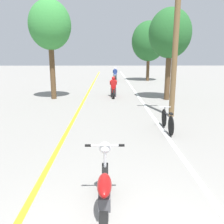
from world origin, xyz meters
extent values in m
cube|color=yellow|center=(-1.70, 13.08, 0.00)|extent=(0.14, 48.00, 0.01)
cube|color=white|center=(1.81, 13.08, 0.00)|extent=(0.14, 48.00, 0.01)
cylinder|color=brown|center=(2.65, 7.97, 2.95)|extent=(0.24, 0.24, 5.90)
cylinder|color=#513A23|center=(3.42, 12.06, 1.58)|extent=(0.32, 0.32, 3.15)
ellipsoid|color=#235B28|center=(3.42, 12.06, 3.94)|extent=(2.49, 2.24, 2.87)
cylinder|color=#513A23|center=(4.00, 23.15, 1.49)|extent=(0.32, 0.32, 2.97)
ellipsoid|color=#235B28|center=(4.00, 23.15, 4.09)|extent=(3.54, 3.18, 4.07)
cylinder|color=#513A23|center=(-3.66, 12.46, 1.82)|extent=(0.32, 0.32, 3.64)
ellipsoid|color=#337F38|center=(-3.66, 12.46, 4.44)|extent=(2.51, 2.26, 2.89)
cylinder|color=black|center=(-0.26, 1.84, 0.32)|extent=(0.12, 0.63, 0.63)
ellipsoid|color=maroon|center=(-0.26, 1.08, 0.64)|extent=(0.24, 0.70, 0.22)
cube|color=#4C4C51|center=(-0.26, 1.08, 0.37)|extent=(0.20, 0.36, 0.24)
cylinder|color=silver|center=(-0.26, 1.75, 0.71)|extent=(0.06, 0.23, 0.79)
cylinder|color=silver|center=(-0.26, 1.66, 1.10)|extent=(0.62, 0.04, 0.04)
cylinder|color=black|center=(-0.57, 1.66, 1.10)|extent=(0.11, 0.05, 0.05)
cylinder|color=black|center=(0.05, 1.66, 1.10)|extent=(0.11, 0.05, 0.05)
sphere|color=silver|center=(-0.26, 1.75, 1.02)|extent=(0.22, 0.22, 0.22)
cylinder|color=black|center=(0.13, 13.94, 0.28)|extent=(0.12, 0.57, 0.57)
cylinder|color=black|center=(0.13, 12.40, 0.28)|extent=(0.12, 0.57, 0.57)
cube|color=maroon|center=(0.13, 13.17, 0.46)|extent=(0.20, 0.99, 0.28)
cylinder|color=silver|center=(0.13, 13.84, 0.92)|extent=(0.50, 0.03, 0.03)
cylinder|color=#38383D|center=(0.00, 13.12, 0.30)|extent=(0.11, 0.11, 0.60)
cylinder|color=#38383D|center=(0.26, 13.12, 0.30)|extent=(0.11, 0.11, 0.60)
cube|color=red|center=(0.13, 13.15, 0.86)|extent=(0.34, 0.27, 0.54)
cylinder|color=red|center=(-0.07, 13.31, 0.91)|extent=(0.08, 0.42, 0.33)
cylinder|color=red|center=(0.33, 13.31, 0.91)|extent=(0.08, 0.42, 0.33)
sphere|color=#B21919|center=(0.13, 13.19, 1.23)|extent=(0.22, 0.22, 0.22)
cylinder|color=black|center=(0.51, 24.01, 0.32)|extent=(0.12, 0.64, 0.64)
cylinder|color=black|center=(0.51, 22.59, 0.32)|extent=(0.12, 0.64, 0.64)
cube|color=silver|center=(0.51, 23.30, 0.50)|extent=(0.20, 0.91, 0.28)
cylinder|color=silver|center=(0.51, 23.91, 0.99)|extent=(0.50, 0.03, 0.03)
cylinder|color=#38383D|center=(0.38, 23.25, 0.32)|extent=(0.11, 0.11, 0.64)
cylinder|color=#38383D|center=(0.64, 23.25, 0.32)|extent=(0.11, 0.11, 0.64)
cube|color=navy|center=(0.51, 23.28, 0.91)|extent=(0.34, 0.27, 0.57)
cylinder|color=navy|center=(0.31, 23.44, 0.97)|extent=(0.08, 0.45, 0.35)
cylinder|color=navy|center=(0.71, 23.44, 0.97)|extent=(0.08, 0.45, 0.35)
sphere|color=white|center=(0.51, 23.32, 1.31)|extent=(0.23, 0.23, 0.23)
cylinder|color=black|center=(1.95, 6.40, 0.34)|extent=(0.04, 0.68, 0.68)
cylinder|color=black|center=(1.95, 5.35, 0.34)|extent=(0.04, 0.68, 0.68)
cylinder|color=black|center=(1.95, 5.87, 0.58)|extent=(0.04, 0.84, 0.04)
cylinder|color=black|center=(1.95, 5.43, 0.55)|extent=(0.03, 0.03, 0.41)
cube|color=black|center=(1.95, 5.43, 0.75)|extent=(0.10, 0.20, 0.05)
cylinder|color=black|center=(1.95, 6.35, 0.56)|extent=(0.03, 0.03, 0.44)
cylinder|color=silver|center=(1.95, 6.35, 0.78)|extent=(0.44, 0.03, 0.03)
camera|label=1|loc=(-0.19, -2.41, 2.71)|focal=38.00mm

